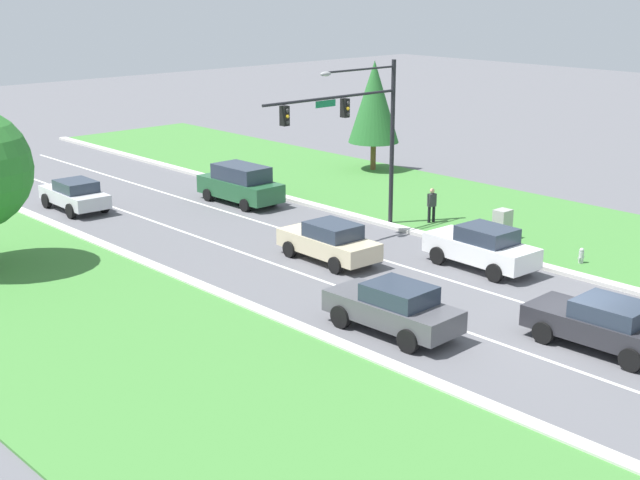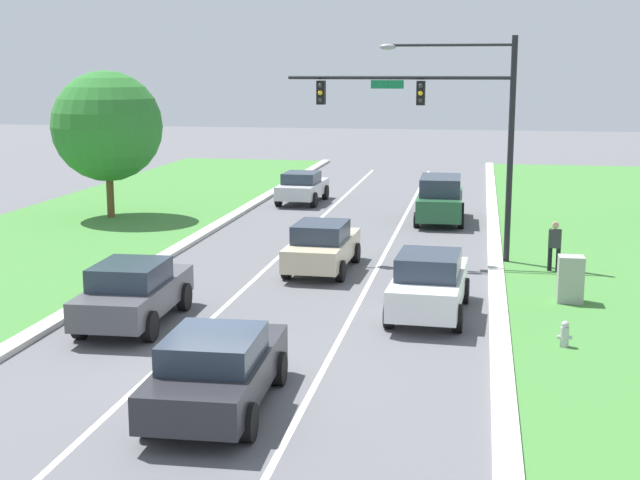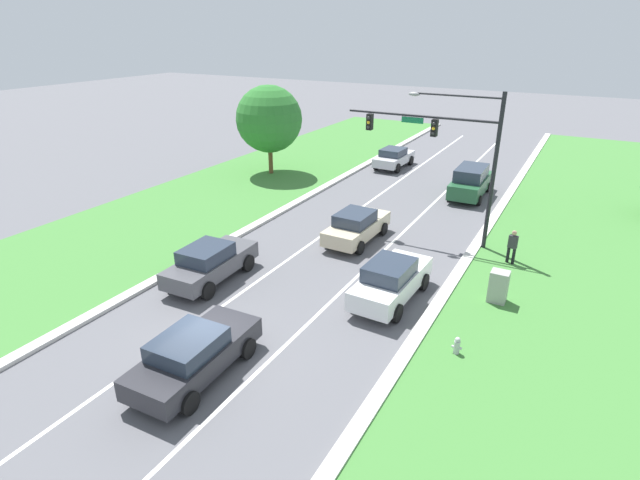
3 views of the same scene
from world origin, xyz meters
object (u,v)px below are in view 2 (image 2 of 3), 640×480
object	(u,v)px
champagne_sedan	(322,246)
silver_sedan	(302,187)
forest_suv	(440,199)
pedestrian	(555,245)
white_sedan	(429,283)
traffic_signal_mast	(444,113)
graphite_sedan	(134,292)
oak_near_left_tree	(107,126)
fire_hydrant	(565,336)
utility_cabinet	(570,280)
charcoal_sedan	(217,369)

from	to	relation	value
champagne_sedan	silver_sedan	world-z (taller)	champagne_sedan
forest_suv	pedestrian	world-z (taller)	forest_suv
white_sedan	traffic_signal_mast	bearing A→B (deg)	92.17
graphite_sedan	silver_sedan	xyz separation A→B (m)	(0.12, 21.38, -0.06)
pedestrian	oak_near_left_tree	xyz separation A→B (m)	(-18.26, 7.38, 3.10)
white_sedan	fire_hydrant	bearing A→B (deg)	-33.60
silver_sedan	utility_cabinet	bearing A→B (deg)	-55.59
champagne_sedan	white_sedan	size ratio (longest dim) A/B	0.98
utility_cabinet	fire_hydrant	bearing A→B (deg)	-96.74
traffic_signal_mast	forest_suv	xyz separation A→B (m)	(-0.41, 7.94, -4.04)
charcoal_sedan	forest_suv	bearing A→B (deg)	79.83
fire_hydrant	silver_sedan	bearing A→B (deg)	116.16
traffic_signal_mast	champagne_sedan	size ratio (longest dim) A/B	1.66
charcoal_sedan	fire_hydrant	world-z (taller)	charcoal_sedan
champagne_sedan	silver_sedan	xyz separation A→B (m)	(-3.56, 14.45, -0.03)
traffic_signal_mast	forest_suv	distance (m)	8.91
champagne_sedan	pedestrian	size ratio (longest dim) A/B	2.71
forest_suv	white_sedan	xyz separation A→B (m)	(0.41, -14.86, -0.12)
charcoal_sedan	traffic_signal_mast	bearing A→B (deg)	73.86
pedestrian	fire_hydrant	xyz separation A→B (m)	(-0.35, -8.09, -0.59)
graphite_sedan	silver_sedan	distance (m)	21.38
champagne_sedan	oak_near_left_tree	distance (m)	14.07
graphite_sedan	pedestrian	world-z (taller)	pedestrian
forest_suv	oak_near_left_tree	world-z (taller)	oak_near_left_tree
fire_hydrant	oak_near_left_tree	world-z (taller)	oak_near_left_tree
champagne_sedan	forest_suv	bearing A→B (deg)	73.44
charcoal_sedan	oak_near_left_tree	distance (m)	23.47
utility_cabinet	charcoal_sedan	bearing A→B (deg)	-128.80
traffic_signal_mast	charcoal_sedan	xyz separation A→B (m)	(-3.62, -14.34, -4.22)
forest_suv	pedestrian	size ratio (longest dim) A/B	2.90
utility_cabinet	forest_suv	bearing A→B (deg)	107.92
forest_suv	charcoal_sedan	xyz separation A→B (m)	(-3.21, -22.28, -0.19)
silver_sedan	graphite_sedan	bearing A→B (deg)	-88.48
utility_cabinet	pedestrian	world-z (taller)	pedestrian
silver_sedan	oak_near_left_tree	size ratio (longest dim) A/B	0.69
silver_sedan	pedestrian	xyz separation A→B (m)	(10.96, -13.49, 0.14)
champagne_sedan	traffic_signal_mast	bearing A→B (deg)	31.91
charcoal_sedan	silver_sedan	size ratio (longest dim) A/B	1.07
pedestrian	fire_hydrant	world-z (taller)	pedestrian
traffic_signal_mast	white_sedan	world-z (taller)	traffic_signal_mast
pedestrian	oak_near_left_tree	bearing A→B (deg)	-9.12
champagne_sedan	forest_suv	distance (m)	10.65
champagne_sedan	graphite_sedan	world-z (taller)	graphite_sedan
graphite_sedan	white_sedan	xyz separation A→B (m)	(7.41, 2.18, 0.02)
utility_cabinet	fire_hydrant	size ratio (longest dim) A/B	1.98
graphite_sedan	forest_suv	xyz separation A→B (m)	(7.00, 17.04, 0.14)
traffic_signal_mast	champagne_sedan	world-z (taller)	traffic_signal_mast
traffic_signal_mast	pedestrian	distance (m)	5.63
silver_sedan	utility_cabinet	world-z (taller)	silver_sedan
forest_suv	silver_sedan	size ratio (longest dim) A/B	1.11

